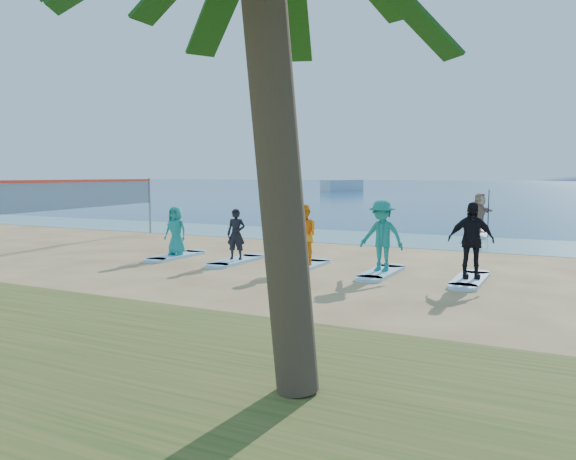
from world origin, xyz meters
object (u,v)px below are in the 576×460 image
at_px(paddleboarder, 480,213).
at_px(student_0, 176,231).
at_px(surfboard_1, 236,261).
at_px(surfboard_2, 304,266).
at_px(student_3, 382,236).
at_px(paddleboard, 479,234).
at_px(student_1, 236,234).
at_px(surfboard_4, 470,280).
at_px(boat_offshore_a, 342,191).
at_px(student_2, 304,235).
at_px(student_4, 471,240).
at_px(volleyball_net, 84,195).
at_px(surfboard_0, 176,256).
at_px(surfboard_3, 381,273).

relative_size(paddleboarder, student_0, 1.13).
relative_size(surfboard_1, surfboard_2, 1.00).
bearing_deg(surfboard_1, student_3, 0.00).
bearing_deg(paddleboard, student_1, -121.18).
relative_size(surfboard_2, surfboard_4, 1.00).
height_order(boat_offshore_a, student_2, student_2).
bearing_deg(student_3, student_4, 7.04).
height_order(volleyball_net, surfboard_1, volleyball_net).
bearing_deg(paddleboarder, surfboard_2, 179.57).
bearing_deg(boat_offshore_a, student_4, -42.61).
bearing_deg(paddleboarder, student_1, 169.53).
height_order(surfboard_0, student_0, student_0).
bearing_deg(student_3, surfboard_4, 7.04).
bearing_deg(student_2, surfboard_0, -155.40).
bearing_deg(surfboard_0, boat_offshore_a, 107.60).
distance_m(paddleboard, student_2, 11.77).
height_order(boat_offshore_a, student_0, student_0).
distance_m(student_2, student_4, 4.54).
xyz_separation_m(surfboard_0, student_4, (9.09, 0.00, 0.99)).
xyz_separation_m(paddleboard, student_3, (-0.89, -11.31, 0.98)).
relative_size(volleyball_net, boat_offshore_a, 1.11).
distance_m(surfboard_1, student_2, 2.45).
bearing_deg(paddleboarder, student_2, 179.57).
distance_m(student_2, surfboard_3, 2.45).
distance_m(surfboard_1, surfboard_3, 4.54).
relative_size(student_1, student_3, 0.81).
height_order(boat_offshore_a, surfboard_0, boat_offshore_a).
distance_m(surfboard_1, surfboard_2, 2.27).
bearing_deg(surfboard_4, volleyball_net, 175.64).
bearing_deg(surfboard_1, surfboard_0, 180.00).
height_order(student_1, student_3, student_3).
xyz_separation_m(student_2, student_3, (2.27, 0.00, 0.08)).
distance_m(paddleboard, paddleboarder, 0.93).
xyz_separation_m(paddleboarder, student_1, (-5.43, -11.31, -0.14)).
distance_m(surfboard_4, student_4, 0.99).
xyz_separation_m(volleyball_net, student_0, (5.17, -1.09, -1.04)).
height_order(surfboard_3, student_3, student_3).
xyz_separation_m(volleyball_net, student_1, (7.44, -1.09, -1.05)).
bearing_deg(surfboard_0, surfboard_2, 0.00).
height_order(volleyball_net, surfboard_2, volleyball_net).
bearing_deg(student_1, surfboard_2, -14.63).
bearing_deg(surfboard_4, student_3, 180.00).
bearing_deg(boat_offshore_a, student_1, -47.03).
bearing_deg(surfboard_4, surfboard_0, 180.00).
height_order(boat_offshore_a, surfboard_1, boat_offshore_a).
height_order(student_0, surfboard_2, student_0).
xyz_separation_m(student_2, surfboard_3, (2.27, 0.00, -0.91)).
bearing_deg(surfboard_0, surfboard_1, 0.00).
relative_size(volleyball_net, surfboard_2, 4.09).
relative_size(boat_offshore_a, student_3, 4.29).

